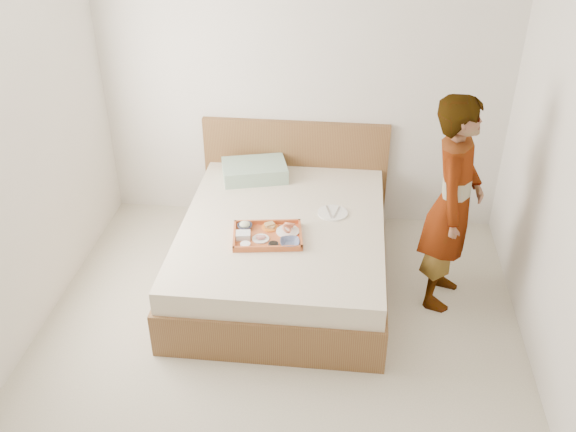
{
  "coord_description": "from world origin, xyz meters",
  "views": [
    {
      "loc": [
        0.44,
        -3.12,
        3.17
      ],
      "look_at": [
        0.0,
        0.9,
        0.65
      ],
      "focal_mm": 39.68,
      "sensor_mm": 36.0,
      "label": 1
    }
  ],
  "objects_px": {
    "tray": "(268,235)",
    "person": "(453,204)",
    "bed": "(283,250)",
    "dinner_plate": "(333,213)"
  },
  "relations": [
    {
      "from": "bed",
      "to": "dinner_plate",
      "type": "height_order",
      "value": "dinner_plate"
    },
    {
      "from": "dinner_plate",
      "to": "person",
      "type": "distance_m",
      "value": 0.95
    },
    {
      "from": "tray",
      "to": "person",
      "type": "distance_m",
      "value": 1.36
    },
    {
      "from": "tray",
      "to": "dinner_plate",
      "type": "relative_size",
      "value": 2.13
    },
    {
      "from": "person",
      "to": "dinner_plate",
      "type": "bearing_deg",
      "value": 88.64
    },
    {
      "from": "bed",
      "to": "person",
      "type": "relative_size",
      "value": 1.21
    },
    {
      "from": "tray",
      "to": "person",
      "type": "xyz_separation_m",
      "value": [
        1.33,
        0.13,
        0.28
      ]
    },
    {
      "from": "bed",
      "to": "dinner_plate",
      "type": "relative_size",
      "value": 8.4
    },
    {
      "from": "bed",
      "to": "tray",
      "type": "relative_size",
      "value": 3.94
    },
    {
      "from": "tray",
      "to": "bed",
      "type": "bearing_deg",
      "value": 60.87
    }
  ]
}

